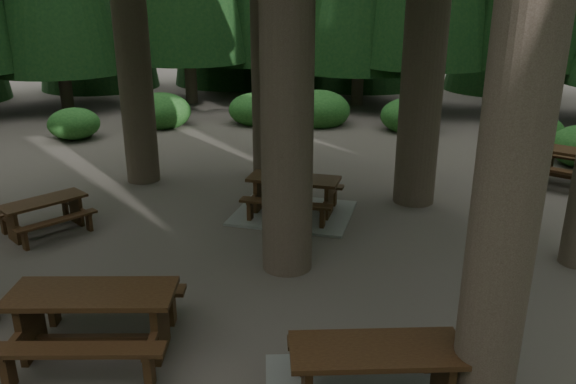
% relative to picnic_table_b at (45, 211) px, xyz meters
% --- Properties ---
extents(ground, '(80.00, 80.00, 0.00)m').
position_rel_picnic_table_b_xyz_m(ground, '(4.13, -0.02, -0.45)').
color(ground, '#514842').
rests_on(ground, ground).
extents(picnic_table_b, '(1.79, 1.94, 0.67)m').
position_rel_picnic_table_b_xyz_m(picnic_table_b, '(0.00, 0.00, 0.00)').
color(picnic_table_b, '#341C0F').
rests_on(picnic_table_b, ground).
extents(picnic_table_c, '(2.56, 2.17, 0.82)m').
position_rel_picnic_table_b_xyz_m(picnic_table_c, '(4.25, 2.51, -0.16)').
color(picnic_table_c, gray).
rests_on(picnic_table_c, ground).
extents(picnic_table_e, '(2.51, 2.27, 0.90)m').
position_rel_picnic_table_b_xyz_m(picnic_table_e, '(3.44, -2.95, 0.15)').
color(picnic_table_e, '#341C0F').
rests_on(picnic_table_e, ground).
extents(shrub_ring, '(23.86, 24.64, 1.49)m').
position_rel_picnic_table_b_xyz_m(shrub_ring, '(4.83, 0.73, -0.05)').
color(shrub_ring, '#1E581E').
rests_on(shrub_ring, ground).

